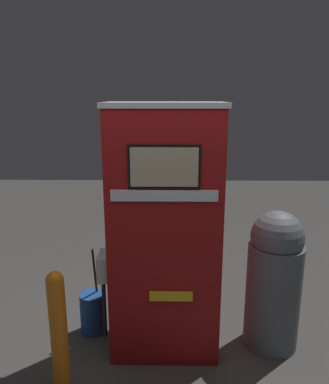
{
  "coord_description": "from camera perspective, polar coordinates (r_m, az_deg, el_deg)",
  "views": [
    {
      "loc": [
        0.04,
        -2.62,
        2.14
      ],
      "look_at": [
        0.0,
        0.14,
        1.44
      ],
      "focal_mm": 35.0,
      "sensor_mm": 36.0,
      "label": 1
    }
  ],
  "objects": [
    {
      "name": "trash_bin",
      "position": [
        3.42,
        16.35,
        -12.58
      ],
      "size": [
        0.46,
        0.46,
        1.23
      ],
      "color": "#51565B",
      "rests_on": "ground_plane"
    },
    {
      "name": "squeegee_bucket",
      "position": [
        3.72,
        -10.84,
        -17.52
      ],
      "size": [
        0.23,
        0.23,
        0.85
      ],
      "color": "#1E478C",
      "rests_on": "ground_plane"
    },
    {
      "name": "ground_plane",
      "position": [
        3.39,
        -0.04,
        -24.93
      ],
      "size": [
        14.0,
        14.0,
        0.0
      ],
      "primitive_type": "plane",
      "color": "#423F3D"
    },
    {
      "name": "gas_pump",
      "position": [
        3.09,
        -0.01,
        -6.28
      ],
      "size": [
        0.99,
        0.58,
        2.1
      ],
      "color": "maroon",
      "rests_on": "ground_plane"
    },
    {
      "name": "safety_bollard",
      "position": [
        2.97,
        -15.82,
        -19.64
      ],
      "size": [
        0.13,
        0.13,
        0.97
      ],
      "color": "orange",
      "rests_on": "ground_plane"
    }
  ]
}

